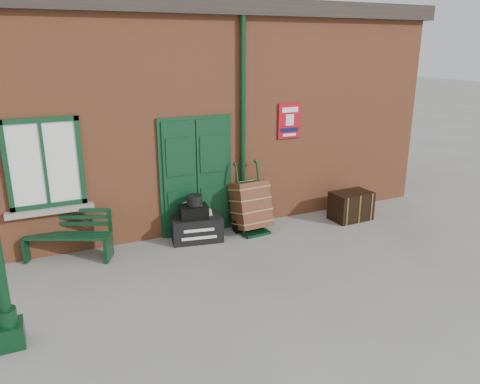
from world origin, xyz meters
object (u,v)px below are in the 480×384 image
bench (69,233)px  porter_trolley (251,206)px  houdini_trunk (197,229)px  dark_trunk (351,206)px

bench → porter_trolley: size_ratio=1.09×
houdini_trunk → porter_trolley: bearing=10.0°
houdini_trunk → dark_trunk: (3.30, -0.30, 0.07)m
bench → porter_trolley: porter_trolley is taller
bench → dark_trunk: (5.51, -0.52, -0.14)m
porter_trolley → dark_trunk: (2.18, -0.30, -0.22)m
houdini_trunk → dark_trunk: 3.31m
dark_trunk → bench: bearing=172.1°
porter_trolley → dark_trunk: 2.21m
bench → porter_trolley: bearing=21.0°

